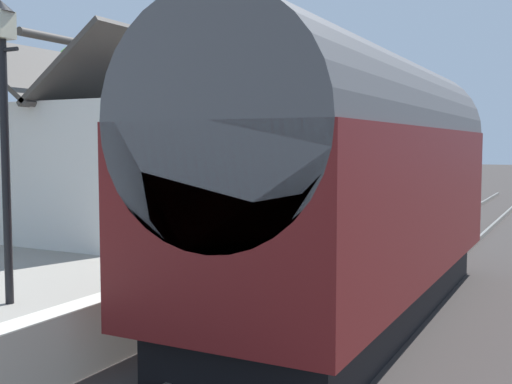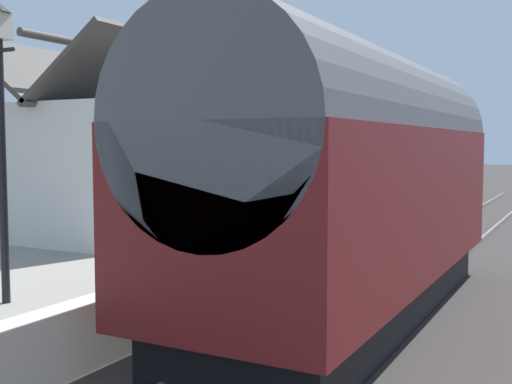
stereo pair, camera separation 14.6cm
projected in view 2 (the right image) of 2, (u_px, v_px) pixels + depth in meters
ground_plane at (313, 300)px, 11.06m from camera, size 160.00×160.00×0.00m
platform at (142, 259)px, 12.82m from camera, size 32.00×5.61×0.83m
platform_edge_coping at (254, 248)px, 11.55m from camera, size 32.00×0.36×0.02m
rail_near at (403, 308)px, 10.29m from camera, size 52.00×0.08×0.14m
rail_far at (322, 298)px, 10.97m from camera, size 52.00×0.08×0.14m
train at (353, 178)px, 10.01m from camera, size 9.10×2.73×4.32m
station_building at (159, 163)px, 14.79m from camera, size 7.96×3.63×4.96m
bench_mid_platform at (343, 187)px, 21.23m from camera, size 1.40×0.44×0.88m
bench_platform_end at (330, 191)px, 19.38m from camera, size 1.41×0.48×0.88m
planter_by_door at (321, 206)px, 16.43m from camera, size 1.07×0.32×0.64m
planter_edge_far at (227, 233)px, 11.54m from camera, size 0.81×0.32×0.63m
planter_corner_building at (264, 195)px, 20.76m from camera, size 0.93×0.32×0.55m
lamp_post_platform at (0, 94)px, 7.44m from camera, size 0.32×0.50×3.62m
tree_behind_building at (153, 98)px, 28.87m from camera, size 3.81×4.04×7.34m
tree_far_left at (94, 95)px, 26.69m from camera, size 3.68×3.62×7.12m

